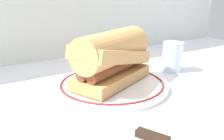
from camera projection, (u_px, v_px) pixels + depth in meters
ground_plane at (127, 89)px, 0.59m from camera, size 1.50×1.50×0.00m
plate at (112, 84)px, 0.60m from camera, size 0.27×0.27×0.01m
sausage_sandwich at (112, 57)px, 0.58m from camera, size 0.23×0.17×0.12m
drinking_glass at (172, 59)px, 0.72m from camera, size 0.06×0.06×0.09m
butter_knife at (131, 130)px, 0.41m from camera, size 0.08×0.16×0.01m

